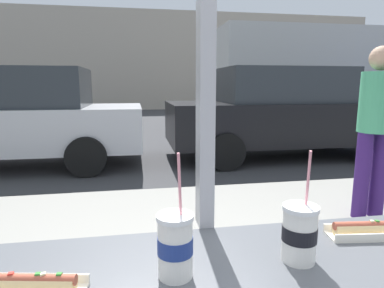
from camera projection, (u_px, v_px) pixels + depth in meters
ground_plane at (144, 138)px, 9.00m from camera, size 60.00×60.00×0.00m
sidewalk_strip at (166, 248)px, 2.78m from camera, size 16.00×2.80×0.15m
building_facade_far at (137, 61)px, 19.06m from camera, size 28.00×1.20×5.54m
soda_cup_left at (175, 245)px, 0.82m from camera, size 0.09×0.09×0.32m
soda_cup_right at (299, 232)px, 0.89m from camera, size 0.10×0.10×0.31m
hotdog_tray_near at (365, 230)px, 1.05m from camera, size 0.24×0.11×0.05m
hotdog_tray_far at (25, 285)px, 0.76m from camera, size 0.28×0.13×0.05m
parked_car_silver at (8, 118)px, 5.66m from camera, size 4.64×1.91×1.71m
parked_car_black at (283, 113)px, 6.50m from camera, size 4.52×1.93×1.75m
box_truck at (314, 76)px, 11.08m from camera, size 7.03×2.44×3.21m
pedestrian at (376, 122)px, 3.10m from camera, size 0.32×0.32×1.63m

